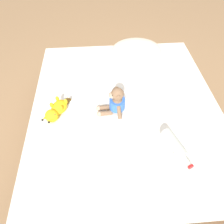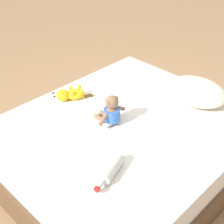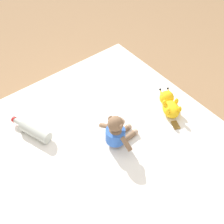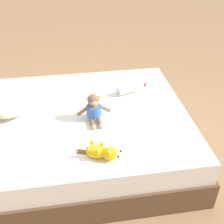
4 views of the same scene
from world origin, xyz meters
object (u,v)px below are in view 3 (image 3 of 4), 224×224
at_px(plush_yellow_creature, 169,104).
at_px(bed, 112,177).
at_px(glass_bottle, 34,131).
at_px(plush_monkey, 117,132).

bearing_deg(plush_yellow_creature, bed, 7.56).
bearing_deg(glass_bottle, plush_monkey, 134.87).
bearing_deg(glass_bottle, plush_yellow_creature, 156.20).
height_order(bed, plush_yellow_creature, plush_yellow_creature).
distance_m(plush_monkey, plush_yellow_creature, 0.47).
relative_size(bed, glass_bottle, 5.97).
bearing_deg(plush_monkey, bed, 37.93).
height_order(bed, glass_bottle, glass_bottle).
height_order(plush_monkey, plush_yellow_creature, plush_monkey).
distance_m(plush_yellow_creature, glass_bottle, 0.91).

